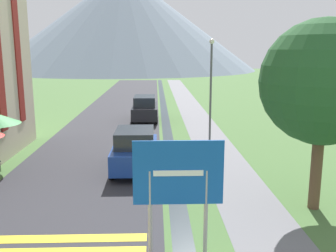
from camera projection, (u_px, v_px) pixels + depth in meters
ground_plane at (149, 126)px, 25.50m from camera, size 160.00×160.00×0.00m
road at (124, 105)px, 35.21m from camera, size 6.40×60.00×0.01m
footpath at (189, 105)px, 35.41m from camera, size 2.20×60.00×0.01m
drainage_channel at (163, 105)px, 35.33m from camera, size 0.60×60.00×0.00m
mountain_distant at (124, 21)px, 97.29m from camera, size 67.75×67.75×24.97m
road_sign at (178, 181)px, 9.02m from camera, size 2.19×0.11×2.98m
parked_car_near at (135, 150)px, 15.91m from camera, size 1.95×3.88×1.82m
parked_car_far at (145, 108)px, 27.28m from camera, size 1.87×4.54×1.82m
streetlamp at (211, 82)px, 20.57m from camera, size 0.28×0.28×5.68m
tree_by_path at (323, 82)px, 11.44m from camera, size 3.89×3.89×6.06m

